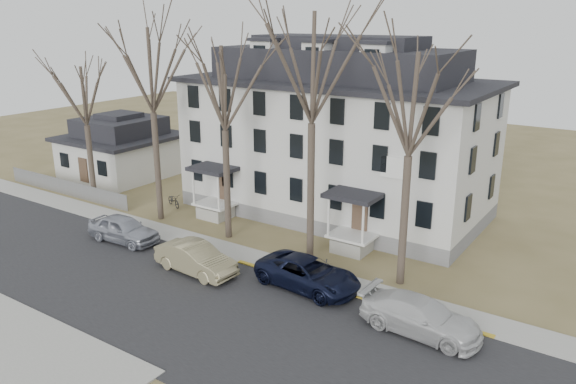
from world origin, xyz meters
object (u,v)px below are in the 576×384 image
Objects in this scene: bicycle_left at (174,201)px; tree_far_left at (150,64)px; small_house at (122,149)px; car_navy at (308,274)px; tree_mid_left at (224,82)px; car_tan at (196,259)px; car_white at (421,317)px; tree_mid_right at (412,97)px; boarding_house at (336,136)px; tree_center at (312,60)px; car_silver at (124,229)px; tree_bungalow at (83,92)px.

tree_far_left is at bearing -134.18° from bicycle_left.
car_navy is at bearing -20.66° from small_house.
tree_mid_left is at bearing 0.00° from tree_far_left.
car_tan reaches higher than car_white.
car_white is at bearing -56.99° from tree_mid_right.
boarding_house is 3.73× the size of car_navy.
tree_mid_right is (28.50, -6.20, 7.35)m from small_house.
car_tan is at bearing 97.07° from car_white.
tree_far_left is at bearing 61.38° from car_tan.
bicycle_left is at bearing 74.79° from car_navy.
car_tan is at bearing -32.40° from tree_far_left.
tree_center reaches higher than boarding_house.
car_navy is at bearing -69.04° from car_tan.
tree_center reaches higher than car_silver.
car_navy is at bearing -8.65° from tree_bungalow.
tree_bungalow is 11.79m from car_silver.
boarding_house is 11.47× the size of bicycle_left.
tree_bungalow reaches higher than small_house.
boarding_house is 2.39× the size of small_house.
tree_far_left reaches higher than car_tan.
tree_far_left is 1.08× the size of tree_mid_left.
boarding_house is 12.61m from bicycle_left.
car_silver is 0.89× the size of car_white.
boarding_house is at bearing 42.18° from tree_far_left.
tree_center is 3.01× the size of car_tan.
tree_mid_left is 10.30m from car_tan.
tree_center is 8.11× the size of bicycle_left.
tree_bungalow reaches higher than car_navy.
small_house is at bearing 46.26° from car_silver.
boarding_house is 13.98m from car_tan.
tree_bungalow is (-24.50, 0.00, -1.48)m from tree_mid_right.
tree_center is at bearing -69.80° from boarding_house.
bicycle_left is at bearing 75.98° from car_white.
tree_mid_left is 2.68× the size of car_silver.
car_white is (6.29, -0.88, 0.00)m from car_navy.
car_tan is at bearing -30.67° from small_house.
car_white is at bearing -26.47° from tree_center.
boarding_house is at bearing 136.19° from tree_mid_right.
tree_center is at bearing 0.00° from tree_far_left.
small_house is 19.53m from tree_mid_left.
car_white is at bearing -18.22° from small_house.
tree_far_left is 17.12m from car_navy.
tree_bungalow is at bearing 84.10° from car_white.
tree_far_left is 2.56× the size of car_white.
tree_mid_right is 13.96m from car_tan.
tree_center is at bearing 0.00° from tree_mid_left.
tree_mid_left is at bearing -86.03° from bicycle_left.
car_silver is 2.62× the size of bicycle_left.
car_silver reaches higher than car_navy.
tree_bungalow is 2.21× the size of car_tan.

